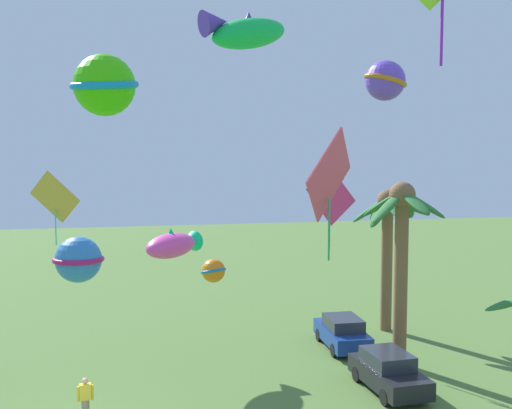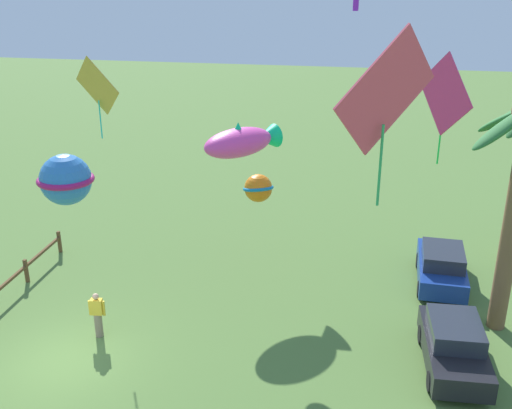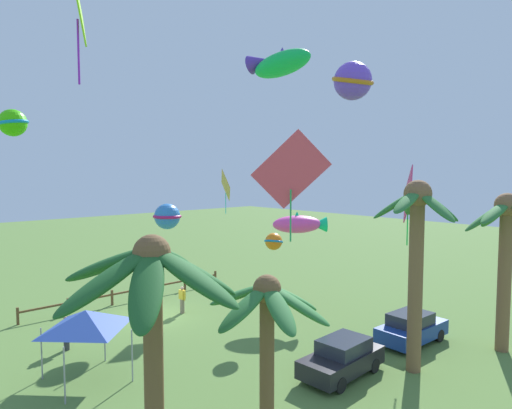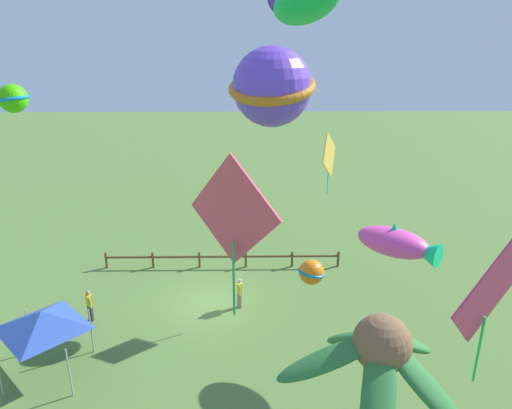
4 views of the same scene
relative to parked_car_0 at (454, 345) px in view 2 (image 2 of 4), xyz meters
name	(u,v)px [view 2 (image 2 of 4)]	position (x,y,z in m)	size (l,w,h in m)	color
ground_plane	(64,362)	(1.93, -11.77, -0.75)	(120.00, 120.00, 0.00)	#567A38
parked_car_0	(454,345)	(0.00, 0.00, 0.00)	(3.97, 1.87, 1.51)	black
parked_car_1	(442,266)	(-5.31, 0.14, 0.00)	(3.97, 1.87, 1.51)	navy
spectator_0	(98,315)	(0.40, -11.27, 0.06)	(0.27, 0.55, 1.59)	gray
kite_diamond_0	(445,95)	(-5.68, -0.41, 6.44)	(2.42, 1.62, 3.98)	#D73267
kite_ball_2	(258,188)	(-2.39, -6.44, 3.78)	(1.41, 1.41, 0.94)	orange
kite_diamond_4	(97,87)	(-3.86, -12.51, 6.66)	(0.90, 1.98, 2.97)	gold
kite_ball_5	(66,180)	(1.30, -11.33, 5.03)	(1.63, 1.63, 1.46)	#2E76C8
kite_diamond_7	(386,95)	(0.34, -2.61, 7.58)	(2.49, 2.57, 4.87)	#EF465D
kite_fish_9	(242,141)	(-5.90, -7.70, 4.35)	(3.31, 3.15, 1.37)	#EC45AA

